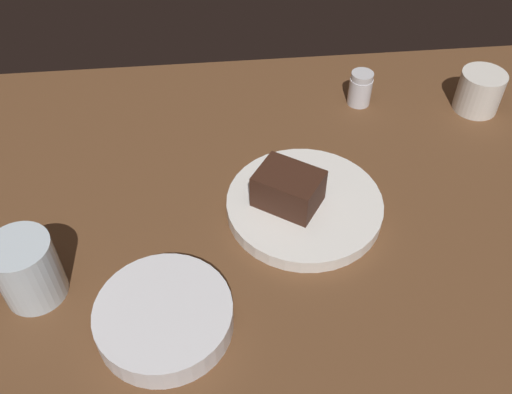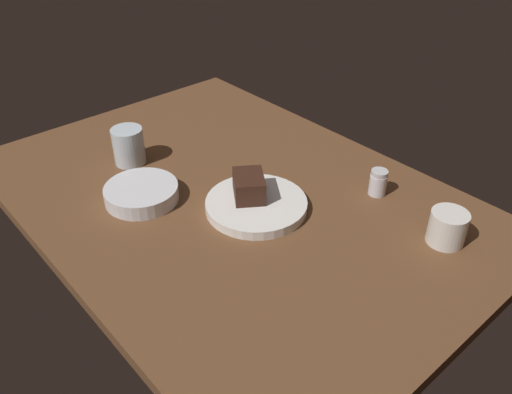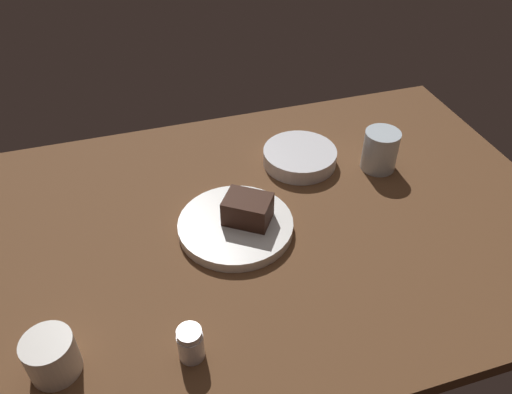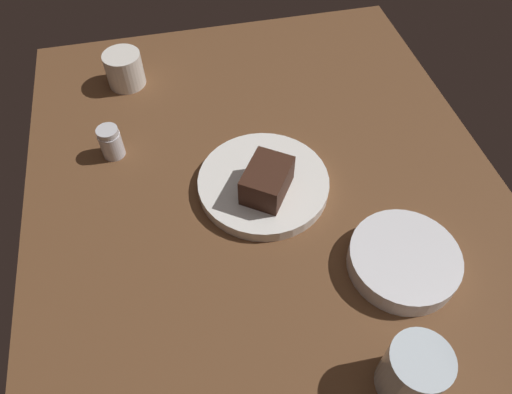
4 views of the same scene
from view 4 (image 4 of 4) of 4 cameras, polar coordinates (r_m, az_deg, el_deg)
name	(u,v)px [view 4 (image 4 of 4)]	position (r cm, az deg, el deg)	size (l,w,h in cm)	color
dining_table	(278,230)	(81.08, 2.60, -3.97)	(120.00, 84.00, 3.00)	brown
dessert_plate	(263,184)	(83.76, 0.89, 1.62)	(23.01, 23.01, 2.19)	white
chocolate_cake_slice	(267,181)	(79.25, 1.32, 1.98)	(8.97, 6.70, 5.43)	#381E14
salt_shaker	(111,142)	(91.70, -17.00, 6.30)	(4.12, 4.12, 6.29)	silver
water_glass	(413,372)	(67.06, 18.30, -19.26)	(7.98, 7.98, 9.45)	silver
side_bowl	(403,260)	(77.46, 17.24, -7.27)	(17.03, 17.03, 3.59)	silver
coffee_cup	(124,69)	(106.64, -15.49, 14.53)	(7.76, 7.76, 7.20)	silver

